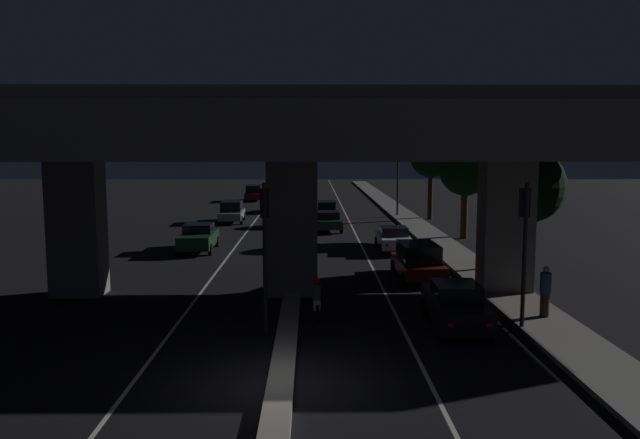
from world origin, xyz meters
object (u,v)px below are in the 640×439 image
object	(u,v)px
car_dark_red_second	(418,260)
motorcycle_white_filtering_near	(317,301)
car_dark_red_fifth	(327,210)
car_silver_second_oncoming	(232,211)
car_white_third_oncoming	(283,201)
car_dark_red_fourth_oncoming	(255,192)
pedestrian_on_sidewalk	(545,292)
traffic_light_right_of_median	(524,230)
street_lamp	(394,167)
car_black_lead	(455,305)
traffic_light_left_of_median	(265,231)
car_dark_green_lead_oncoming	(199,237)
car_white_third	(393,239)
car_dark_green_fourth	(328,221)

from	to	relation	value
car_dark_red_second	motorcycle_white_filtering_near	xyz separation A→B (m)	(-4.81, -6.71, -0.23)
car_dark_red_fifth	car_silver_second_oncoming	xyz separation A→B (m)	(-7.77, -1.34, 0.09)
car_white_third_oncoming	car_dark_red_second	bearing A→B (deg)	12.79
car_dark_red_fourth_oncoming	pedestrian_on_sidewalk	xyz separation A→B (m)	(14.69, -48.88, 0.13)
traffic_light_right_of_median	street_lamp	size ratio (longest dim) A/B	0.68
car_black_lead	pedestrian_on_sidewalk	distance (m)	3.45
traffic_light_left_of_median	motorcycle_white_filtering_near	size ratio (longest dim) A/B	2.73
car_dark_green_lead_oncoming	car_white_third_oncoming	xyz separation A→B (m)	(4.00, 21.99, 0.19)
traffic_light_left_of_median	car_dark_red_second	world-z (taller)	traffic_light_left_of_median
car_dark_red_fifth	motorcycle_white_filtering_near	xyz separation A→B (m)	(-1.10, -29.78, -0.19)
traffic_light_right_of_median	pedestrian_on_sidewalk	distance (m)	2.84
car_dark_red_second	car_dark_red_fifth	world-z (taller)	car_dark_red_second
car_black_lead	pedestrian_on_sidewalk	xyz separation A→B (m)	(3.35, 0.79, 0.26)
car_black_lead	pedestrian_on_sidewalk	world-z (taller)	pedestrian_on_sidewalk
car_black_lead	car_dark_green_lead_oncoming	world-z (taller)	car_dark_green_lead_oncoming
street_lamp	car_dark_red_second	bearing A→B (deg)	-94.82
traffic_light_right_of_median	car_dark_red_second	distance (m)	8.93
car_dark_red_fifth	car_dark_green_lead_oncoming	bearing A→B (deg)	154.15
car_dark_green_lead_oncoming	car_dark_red_fourth_oncoming	size ratio (longest dim) A/B	1.05
pedestrian_on_sidewalk	traffic_light_right_of_median	bearing A→B (deg)	-138.11
traffic_light_left_of_median	car_black_lead	distance (m)	6.94
car_dark_red_second	car_silver_second_oncoming	distance (m)	24.57
street_lamp	car_silver_second_oncoming	bearing A→B (deg)	-164.76
traffic_light_right_of_median	car_white_third	bearing A→B (deg)	97.91
street_lamp	pedestrian_on_sidewalk	bearing A→B (deg)	-88.05
car_dark_red_second	car_dark_red_fourth_oncoming	distance (m)	43.19
car_dark_red_fifth	car_silver_second_oncoming	world-z (taller)	car_silver_second_oncoming
car_dark_green_fourth	pedestrian_on_sidewalk	bearing A→B (deg)	-165.18
street_lamp	car_dark_green_lead_oncoming	xyz separation A→B (m)	(-13.81, -17.59, -3.56)
traffic_light_right_of_median	car_dark_red_fourth_oncoming	size ratio (longest dim) A/B	1.12
street_lamp	car_dark_red_fourth_oncoming	xyz separation A→B (m)	(-13.57, 16.22, -3.44)
car_silver_second_oncoming	motorcycle_white_filtering_near	world-z (taller)	car_silver_second_oncoming
car_silver_second_oncoming	car_white_third_oncoming	world-z (taller)	car_white_third_oncoming
traffic_light_left_of_median	street_lamp	xyz separation A→B (m)	(8.67, 33.73, 0.98)
car_dark_red_fifth	motorcycle_white_filtering_near	world-z (taller)	car_dark_red_fifth
car_dark_green_fourth	car_white_third_oncoming	xyz separation A→B (m)	(-3.85, 13.54, 0.24)
car_black_lead	car_silver_second_oncoming	distance (m)	31.84
car_dark_green_fourth	motorcycle_white_filtering_near	bearing A→B (deg)	175.63
traffic_light_right_of_median	motorcycle_white_filtering_near	world-z (taller)	traffic_light_right_of_median
traffic_light_left_of_median	motorcycle_white_filtering_near	distance (m)	3.63
car_dark_green_fourth	car_white_third_oncoming	size ratio (longest dim) A/B	1.00
traffic_light_left_of_median	car_silver_second_oncoming	distance (m)	30.53
motorcycle_white_filtering_near	car_dark_red_fourth_oncoming	bearing A→B (deg)	6.21
car_dark_red_second	car_dark_red_fourth_oncoming	size ratio (longest dim) A/B	1.00
car_dark_red_second	car_dark_green_lead_oncoming	xyz separation A→B (m)	(-11.67, 7.84, -0.04)
car_dark_green_lead_oncoming	car_dark_red_fourth_oncoming	distance (m)	33.81
car_dark_red_fifth	car_silver_second_oncoming	bearing A→B (deg)	101.55
car_dark_red_second	car_white_third_oncoming	world-z (taller)	car_white_third_oncoming
car_white_third	pedestrian_on_sidewalk	size ratio (longest dim) A/B	2.32
car_white_third	car_dark_green_lead_oncoming	world-z (taller)	car_dark_green_lead_oncoming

